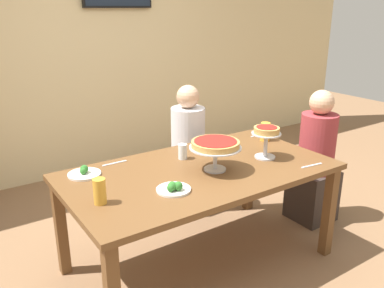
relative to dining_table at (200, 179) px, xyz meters
The scene contains 15 objects.
ground_plane 0.66m from the dining_table, ahead, with size 12.00×12.00×0.00m, color #846042.
rear_partition 2.32m from the dining_table, 90.00° to the left, with size 8.00×0.12×2.80m, color beige.
dining_table is the anchor object (origin of this frame).
diner_head_east 1.21m from the dining_table, ahead, with size 0.34×0.34×1.15m.
diner_far_right 0.90m from the dining_table, 61.87° to the left, with size 0.34×0.34×1.15m.
deep_dish_pizza_stand 0.27m from the dining_table, 45.01° to the right, with size 0.35×0.35×0.21m.
personal_pizza_stand 0.58m from the dining_table, ahead, with size 0.21×0.21×0.23m.
salad_plate_near_diner 0.40m from the dining_table, 148.87° to the right, with size 0.21×0.21×0.07m.
salad_plate_far_diner 0.77m from the dining_table, 154.03° to the left, with size 0.21×0.21×0.07m.
beer_glass_amber_tall 0.78m from the dining_table, behind, with size 0.07×0.07×0.15m, color gold.
beer_glass_amber_short 0.83m from the dining_table, 14.25° to the left, with size 0.08×0.08×0.15m, color gold.
water_glass_clear_near 0.26m from the dining_table, 88.59° to the left, with size 0.06×0.06×0.11m, color white.
cutlery_fork_near 0.92m from the dining_table, 21.36° to the left, with size 0.18×0.02×0.01m, color silver.
cutlery_knife_near 0.78m from the dining_table, 30.01° to the right, with size 0.18×0.02×0.01m, color silver.
cutlery_fork_far 0.61m from the dining_table, 136.62° to the left, with size 0.18×0.02×0.01m, color silver.
Camera 1 is at (-1.47, -2.07, 1.79)m, focal length 37.74 mm.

